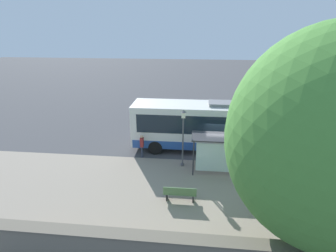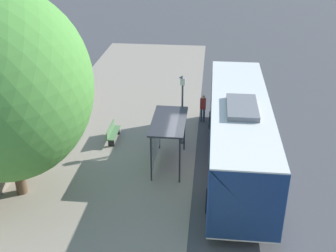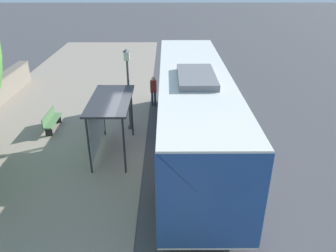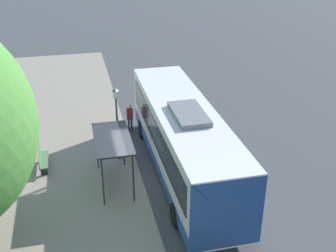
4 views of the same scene
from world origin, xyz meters
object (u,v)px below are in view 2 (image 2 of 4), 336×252
object	(u,v)px
pedestrian	(203,106)
shade_tree	(3,86)
street_lamp_near	(182,104)
bench	(113,132)
bus_shelter	(166,128)
bus	(238,132)

from	to	relation	value
pedestrian	shade_tree	bearing A→B (deg)	-133.36
pedestrian	street_lamp_near	size ratio (longest dim) A/B	0.43
pedestrian	bench	bearing A→B (deg)	-148.36
pedestrian	street_lamp_near	distance (m)	3.32
bench	street_lamp_near	world-z (taller)	street_lamp_near
street_lamp_near	bus_shelter	bearing A→B (deg)	-105.56
bus_shelter	pedestrian	size ratio (longest dim) A/B	2.00
street_lamp_near	pedestrian	bearing A→B (deg)	70.57
bus_shelter	shade_tree	world-z (taller)	shade_tree
street_lamp_near	shade_tree	bearing A→B (deg)	-141.76
pedestrian	bench	xyz separation A→B (m)	(-4.76, -2.93, -0.50)
bus_shelter	shade_tree	distance (m)	7.41
bench	shade_tree	world-z (taller)	shade_tree
bus	bus_shelter	bearing A→B (deg)	-177.80
shade_tree	bus	bearing A→B (deg)	18.46
bench	pedestrian	bearing A→B (deg)	31.64
bench	shade_tree	bearing A→B (deg)	-119.32
bench	bus	bearing A→B (deg)	-17.32
bus	pedestrian	xyz separation A→B (m)	(-1.78, 4.97, -0.91)
bus	street_lamp_near	distance (m)	3.51
bus_shelter	bench	size ratio (longest dim) A/B	1.93
street_lamp_near	shade_tree	distance (m)	8.90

